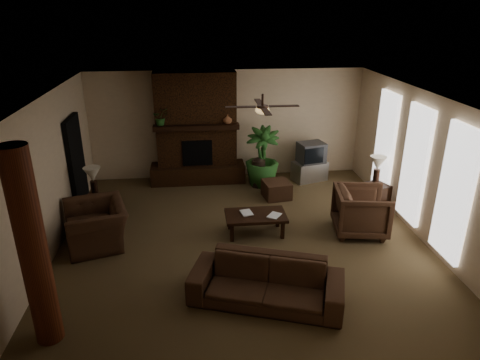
{
  "coord_description": "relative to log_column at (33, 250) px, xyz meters",
  "views": [
    {
      "loc": [
        -0.85,
        -7.4,
        4.29
      ],
      "look_at": [
        0.0,
        0.4,
        1.1
      ],
      "focal_mm": 32.36,
      "sensor_mm": 36.0,
      "label": 1
    }
  ],
  "objects": [
    {
      "name": "room_shell",
      "position": [
        2.95,
        2.4,
        0.0
      ],
      "size": [
        7.0,
        7.0,
        7.0
      ],
      "color": "brown",
      "rests_on": "ground"
    },
    {
      "name": "fireplace",
      "position": [
        2.15,
        5.62,
        -0.24
      ],
      "size": [
        2.4,
        0.7,
        2.8
      ],
      "color": "#412411",
      "rests_on": "ground"
    },
    {
      "name": "windows",
      "position": [
        6.4,
        2.6,
        -0.05
      ],
      "size": [
        0.08,
        3.65,
        2.35
      ],
      "color": "white",
      "rests_on": "ground"
    },
    {
      "name": "log_column",
      "position": [
        0.0,
        0.0,
        0.0
      ],
      "size": [
        0.36,
        0.36,
        2.8
      ],
      "primitive_type": "cylinder",
      "color": "#5E2A17",
      "rests_on": "ground"
    },
    {
      "name": "doorway",
      "position": [
        -0.49,
        4.2,
        -0.35
      ],
      "size": [
        0.1,
        1.0,
        2.1
      ],
      "primitive_type": "cube",
      "color": "black",
      "rests_on": "ground"
    },
    {
      "name": "ceiling_fan",
      "position": [
        3.35,
        2.7,
        1.13
      ],
      "size": [
        1.35,
        1.35,
        0.37
      ],
      "color": "black",
      "rests_on": "ceiling"
    },
    {
      "name": "sofa",
      "position": [
        3.11,
        0.48,
        -0.94
      ],
      "size": [
        2.43,
        1.4,
        0.91
      ],
      "primitive_type": "imported",
      "rotation": [
        0.0,
        0.0,
        -0.33
      ],
      "color": "#442C1D",
      "rests_on": "ground"
    },
    {
      "name": "armchair_left",
      "position": [
        0.17,
        2.54,
        -0.86
      ],
      "size": [
        1.12,
        1.41,
        1.08
      ],
      "primitive_type": "imported",
      "rotation": [
        0.0,
        0.0,
        -1.28
      ],
      "color": "#442C1D",
      "rests_on": "ground"
    },
    {
      "name": "armchair_right",
      "position": [
        5.34,
        2.43,
        -0.89
      ],
      "size": [
        1.08,
        1.14,
        1.03
      ],
      "primitive_type": "imported",
      "rotation": [
        0.0,
        0.0,
        1.41
      ],
      "color": "#442C1D",
      "rests_on": "ground"
    },
    {
      "name": "coffee_table",
      "position": [
        3.24,
        2.61,
        -1.03
      ],
      "size": [
        1.2,
        0.7,
        0.43
      ],
      "color": "black",
      "rests_on": "ground"
    },
    {
      "name": "ottoman",
      "position": [
        3.99,
        4.3,
        -1.2
      ],
      "size": [
        0.68,
        0.68,
        0.4
      ],
      "primitive_type": "cube",
      "rotation": [
        0.0,
        0.0,
        0.15
      ],
      "color": "#442C1D",
      "rests_on": "ground"
    },
    {
      "name": "tv_stand",
      "position": [
        5.05,
        5.31,
        -1.15
      ],
      "size": [
        0.96,
        0.74,
        0.5
      ],
      "primitive_type": "cube",
      "rotation": [
        0.0,
        0.0,
        0.32
      ],
      "color": "#B2B2B4",
      "rests_on": "ground"
    },
    {
      "name": "tv",
      "position": [
        5.07,
        5.29,
        -0.64
      ],
      "size": [
        0.74,
        0.65,
        0.52
      ],
      "color": "#3C3C3F",
      "rests_on": "tv_stand"
    },
    {
      "name": "floor_vase",
      "position": [
        3.66,
        5.03,
        -0.97
      ],
      "size": [
        0.34,
        0.34,
        0.77
      ],
      "color": "black",
      "rests_on": "ground"
    },
    {
      "name": "floor_plant",
      "position": [
        3.76,
        5.12,
        -0.98
      ],
      "size": [
        1.08,
        1.62,
        0.84
      ],
      "primitive_type": "imported",
      "rotation": [
        0.0,
        0.0,
        -0.17
      ],
      "color": "#2A5A24",
      "rests_on": "ground"
    },
    {
      "name": "side_table_left",
      "position": [
        -0.02,
        3.51,
        -1.12
      ],
      "size": [
        0.62,
        0.62,
        0.55
      ],
      "primitive_type": "cube",
      "rotation": [
        0.0,
        0.0,
        -0.29
      ],
      "color": "black",
      "rests_on": "ground"
    },
    {
      "name": "lamp_left",
      "position": [
        -0.03,
        3.56,
        -0.4
      ],
      "size": [
        0.37,
        0.37,
        0.65
      ],
      "color": "black",
      "rests_on": "side_table_left"
    },
    {
      "name": "side_table_right",
      "position": [
        6.1,
        3.53,
        -1.12
      ],
      "size": [
        0.65,
        0.65,
        0.55
      ],
      "primitive_type": "cube",
      "rotation": [
        0.0,
        0.0,
        0.37
      ],
      "color": "black",
      "rests_on": "ground"
    },
    {
      "name": "lamp_right",
      "position": [
        6.1,
        3.59,
        -0.4
      ],
      "size": [
        0.38,
        0.38,
        0.65
      ],
      "color": "black",
      "rests_on": "side_table_right"
    },
    {
      "name": "mantel_plant",
      "position": [
        1.3,
        5.43,
        0.32
      ],
      "size": [
        0.48,
        0.51,
        0.33
      ],
      "primitive_type": "imported",
      "rotation": [
        0.0,
        0.0,
        0.28
      ],
      "color": "#2A5A24",
      "rests_on": "fireplace"
    },
    {
      "name": "mantel_vase",
      "position": [
        2.92,
        5.39,
        0.27
      ],
      "size": [
        0.26,
        0.27,
        0.22
      ],
      "primitive_type": "imported",
      "rotation": [
        0.0,
        0.0,
        0.22
      ],
      "color": "#985E3C",
      "rests_on": "fireplace"
    },
    {
      "name": "book_a",
      "position": [
        2.96,
        2.64,
        -0.83
      ],
      "size": [
        0.22,
        0.07,
        0.29
      ],
      "primitive_type": "imported",
      "rotation": [
        0.0,
        0.0,
        0.19
      ],
      "color": "#999999",
      "rests_on": "coffee_table"
    },
    {
      "name": "book_b",
      "position": [
        3.51,
        2.55,
        -0.82
      ],
      "size": [
        0.19,
        0.14,
        0.29
      ],
      "primitive_type": "imported",
      "rotation": [
        0.0,
        0.0,
        -0.62
      ],
      "color": "#999999",
      "rests_on": "coffee_table"
    }
  ]
}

